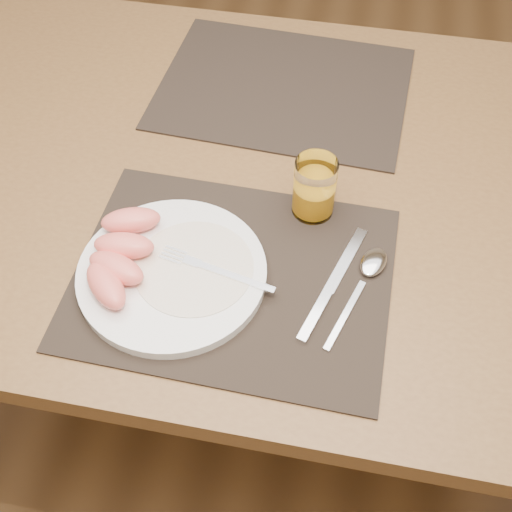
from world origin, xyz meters
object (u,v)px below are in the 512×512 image
object	(u,v)px
placemat_near	(233,277)
fork	(207,267)
knife	(328,292)
spoon	(369,270)
placemat_far	(283,88)
table	(266,206)
juice_glass	(314,190)
plate	(172,273)

from	to	relation	value
placemat_near	fork	distance (m)	0.04
knife	spoon	size ratio (longest dim) A/B	1.14
fork	spoon	xyz separation A→B (m)	(0.23, 0.05, -0.01)
placemat_far	knife	distance (m)	0.46
fork	spoon	size ratio (longest dim) A/B	0.92
table	placemat_far	xyz separation A→B (m)	(-0.01, 0.22, 0.09)
placemat_near	spoon	size ratio (longest dim) A/B	2.39
placemat_near	spoon	world-z (taller)	spoon
placemat_near	spoon	xyz separation A→B (m)	(0.19, 0.04, 0.01)
placemat_near	knife	world-z (taller)	knife
table	knife	world-z (taller)	knife
knife	juice_glass	xyz separation A→B (m)	(-0.04, 0.15, 0.04)
plate	placemat_near	bearing A→B (deg)	11.80
placemat_near	knife	xyz separation A→B (m)	(0.14, -0.00, 0.00)
placemat_far	placemat_near	bearing A→B (deg)	-90.06
plate	spoon	bearing A→B (deg)	12.58
placemat_near	spoon	bearing A→B (deg)	12.92
placemat_near	placemat_far	world-z (taller)	same
fork	knife	distance (m)	0.17
placemat_near	placemat_far	bearing A→B (deg)	89.94
placemat_near	placemat_far	distance (m)	0.44
fork	spoon	bearing A→B (deg)	12.16
plate	placemat_far	bearing A→B (deg)	79.50
placemat_far	juice_glass	world-z (taller)	juice_glass
plate	knife	bearing A→B (deg)	3.65
juice_glass	placemat_far	bearing A→B (deg)	107.87
fork	spoon	world-z (taller)	fork
knife	spoon	world-z (taller)	spoon
spoon	placemat_far	bearing A→B (deg)	115.73
plate	fork	bearing A→B (deg)	14.52
table	plate	world-z (taller)	plate
knife	spoon	distance (m)	0.07
placemat_far	knife	bearing A→B (deg)	-72.77
spoon	juice_glass	world-z (taller)	juice_glass
knife	placemat_near	bearing A→B (deg)	178.57
plate	spoon	xyz separation A→B (m)	(0.28, 0.06, -0.00)
placemat_far	juice_glass	xyz separation A→B (m)	(0.09, -0.29, 0.05)
placemat_far	plate	bearing A→B (deg)	-100.50
placemat_far	plate	distance (m)	0.47
plate	juice_glass	xyz separation A→B (m)	(0.18, 0.17, 0.04)
table	knife	xyz separation A→B (m)	(0.13, -0.22, 0.09)
placemat_far	spoon	distance (m)	0.44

